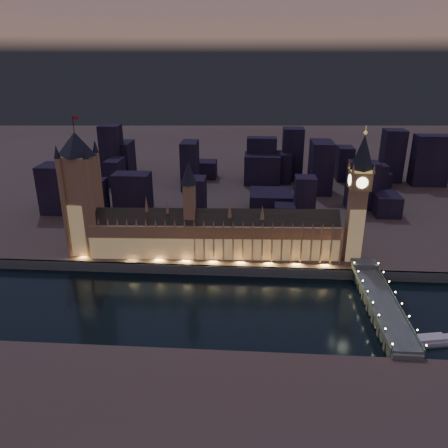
# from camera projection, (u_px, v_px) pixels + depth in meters

# --- Properties ---
(ground_plane) EXTENTS (2000.00, 2000.00, 0.00)m
(ground_plane) POSITION_uv_depth(u_px,v_px,m) (212.00, 302.00, 307.10)
(ground_plane) COLOR black
(ground_plane) RESTS_ON ground
(north_bank) EXTENTS (2000.00, 960.00, 8.00)m
(north_bank) POSITION_uv_depth(u_px,v_px,m) (239.00, 148.00, 788.41)
(north_bank) COLOR #4D372B
(north_bank) RESTS_ON ground
(embankment_wall) EXTENTS (2000.00, 2.50, 8.00)m
(embankment_wall) POSITION_uv_depth(u_px,v_px,m) (216.00, 270.00, 343.70)
(embankment_wall) COLOR #444E52
(embankment_wall) RESTS_ON ground
(palace_of_westminster) EXTENTS (202.00, 28.78, 78.00)m
(palace_of_westminster) POSITION_uv_depth(u_px,v_px,m) (214.00, 234.00, 355.01)
(palace_of_westminster) COLOR #9A7845
(palace_of_westminster) RESTS_ON north_bank
(victoria_tower) EXTENTS (31.68, 31.68, 111.60)m
(victoria_tower) POSITION_uv_depth(u_px,v_px,m) (81.00, 188.00, 348.37)
(victoria_tower) COLOR #9A7845
(victoria_tower) RESTS_ON north_bank
(elizabeth_tower) EXTENTS (18.00, 18.00, 106.60)m
(elizabeth_tower) POSITION_uv_depth(u_px,v_px,m) (359.00, 188.00, 333.12)
(elizabeth_tower) COLOR #9A7845
(elizabeth_tower) RESTS_ON north_bank
(westminster_bridge) EXTENTS (19.04, 113.00, 15.90)m
(westminster_bridge) POSITION_uv_depth(u_px,v_px,m) (380.00, 304.00, 294.51)
(westminster_bridge) COLOR #444E52
(westminster_bridge) RESTS_ON ground
(river_boat) EXTENTS (50.73, 20.74, 4.50)m
(river_boat) POSITION_uv_depth(u_px,v_px,m) (424.00, 341.00, 263.55)
(river_boat) COLOR #444E52
(river_boat) RESTS_ON ground
(city_backdrop) EXTENTS (472.84, 215.63, 67.84)m
(city_backdrop) POSITION_uv_depth(u_px,v_px,m) (263.00, 171.00, 522.22)
(city_backdrop) COLOR black
(city_backdrop) RESTS_ON north_bank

